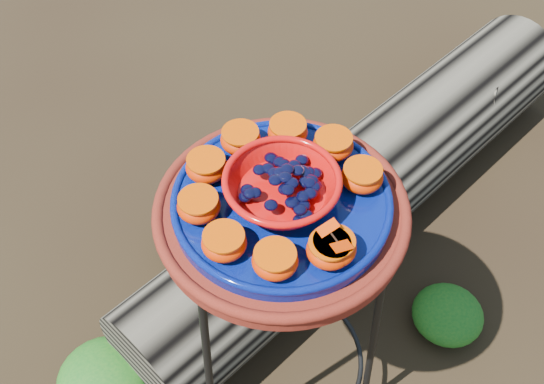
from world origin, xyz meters
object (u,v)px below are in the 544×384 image
object	(u,v)px
terracotta_saucer	(281,214)
cobalt_plate	(282,203)
plant_stand	(280,317)
driftwood_log	(364,184)
red_bowl	(282,189)

from	to	relation	value
terracotta_saucer	cobalt_plate	distance (m)	0.03
plant_stand	driftwood_log	world-z (taller)	plant_stand
plant_stand	driftwood_log	bearing A→B (deg)	49.90
cobalt_plate	driftwood_log	xyz separation A→B (m)	(0.39, 0.46, -0.59)
plant_stand	red_bowl	bearing A→B (deg)	0.00
plant_stand	driftwood_log	size ratio (longest dim) A/B	0.42
terracotta_saucer	driftwood_log	world-z (taller)	terracotta_saucer
terracotta_saucer	cobalt_plate	xyz separation A→B (m)	(0.00, 0.00, 0.03)
terracotta_saucer	cobalt_plate	world-z (taller)	cobalt_plate
plant_stand	terracotta_saucer	size ratio (longest dim) A/B	1.57
driftwood_log	red_bowl	bearing A→B (deg)	-130.10
terracotta_saucer	driftwood_log	size ratio (longest dim) A/B	0.27
plant_stand	terracotta_saucer	xyz separation A→B (m)	(0.00, 0.00, 0.37)
cobalt_plate	driftwood_log	world-z (taller)	cobalt_plate
plant_stand	terracotta_saucer	distance (m)	0.37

